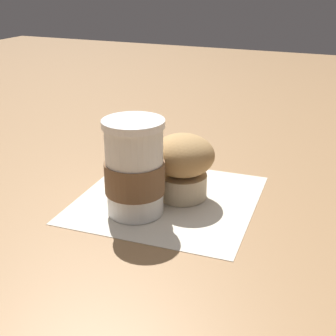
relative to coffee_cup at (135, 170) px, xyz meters
name	(u,v)px	position (x,y,z in m)	size (l,w,h in m)	color
ground_plane	(168,199)	(0.06, -0.03, -0.07)	(3.00, 3.00, 0.00)	#936D47
paper_napkin	(168,199)	(0.06, -0.03, -0.07)	(0.26, 0.26, 0.00)	beige
coffee_cup	(135,170)	(0.00, 0.00, 0.00)	(0.09, 0.09, 0.14)	white
muffin	(183,163)	(0.07, -0.04, -0.01)	(0.10, 0.10, 0.10)	beige
banana	(164,182)	(0.08, -0.01, -0.05)	(0.15, 0.08, 0.04)	gold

